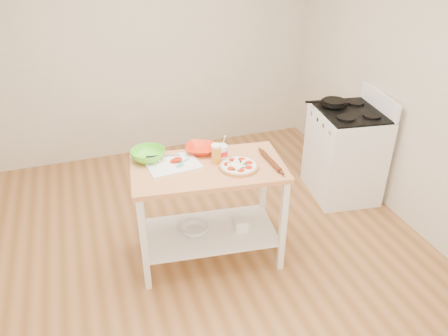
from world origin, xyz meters
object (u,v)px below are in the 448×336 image
at_px(pizza, 239,166).
at_px(yogurt_tub, 221,152).
at_px(green_bowl, 148,155).
at_px(shelf_glass_bowl, 194,229).
at_px(cutting_board, 172,164).
at_px(orange_bowl, 200,149).
at_px(beer_pint, 216,154).
at_px(shelf_bin, 241,225).
at_px(skillet, 334,103).
at_px(knife, 158,157).
at_px(prep_island, 209,193).
at_px(gas_stove, 345,153).
at_px(rolling_pin, 271,161).
at_px(spatula, 182,163).

height_order(pizza, yogurt_tub, yogurt_tub).
height_order(green_bowl, shelf_glass_bowl, green_bowl).
height_order(cutting_board, yogurt_tub, yogurt_tub).
height_order(pizza, orange_bowl, orange_bowl).
xyz_separation_m(beer_pint, shelf_bin, (0.18, -0.11, -0.67)).
distance_m(skillet, beer_pint, 1.60).
distance_m(pizza, beer_pint, 0.20).
xyz_separation_m(knife, shelf_glass_bowl, (0.21, -0.23, -0.62)).
bearing_deg(prep_island, orange_bowl, 87.31).
height_order(gas_stove, skillet, gas_stove).
height_order(green_bowl, shelf_bin, green_bowl).
distance_m(skillet, green_bowl, 2.01).
height_order(yogurt_tub, shelf_glass_bowl, yogurt_tub).
xyz_separation_m(orange_bowl, rolling_pin, (0.47, -0.36, -0.01)).
height_order(pizza, spatula, pizza).
height_order(pizza, rolling_pin, pizza).
height_order(knife, shelf_glass_bowl, knife).
height_order(skillet, yogurt_tub, yogurt_tub).
relative_size(gas_stove, shelf_bin, 10.36).
bearing_deg(pizza, gas_stove, 23.70).
height_order(spatula, shelf_glass_bowl, spatula).
xyz_separation_m(gas_stove, cutting_board, (-1.90, -0.40, 0.43)).
relative_size(prep_island, gas_stove, 1.14).
bearing_deg(yogurt_tub, orange_bowl, 126.64).
relative_size(orange_bowl, yogurt_tub, 1.13).
relative_size(knife, rolling_pin, 0.81).
relative_size(prep_island, rolling_pin, 3.77).
distance_m(beer_pint, shelf_bin, 0.70).
xyz_separation_m(green_bowl, beer_pint, (0.50, -0.22, 0.04)).
xyz_separation_m(knife, orange_bowl, (0.35, -0.01, 0.01)).
bearing_deg(rolling_pin, green_bowl, 157.58).
height_order(yogurt_tub, shelf_bin, yogurt_tub).
bearing_deg(spatula, shelf_bin, -48.09).
relative_size(orange_bowl, beer_pint, 1.54).
xyz_separation_m(spatula, orange_bowl, (0.20, 0.16, 0.01)).
distance_m(pizza, spatula, 0.44).
height_order(knife, green_bowl, green_bowl).
distance_m(skillet, pizza, 1.54).
height_order(gas_stove, green_bowl, gas_stove).
distance_m(spatula, shelf_glass_bowl, 0.62).
bearing_deg(cutting_board, gas_stove, 6.30).
relative_size(yogurt_tub, shelf_glass_bowl, 0.90).
height_order(skillet, cutting_board, skillet).
relative_size(skillet, pizza, 1.31).
bearing_deg(beer_pint, shelf_bin, -30.77).
relative_size(cutting_board, yogurt_tub, 1.99).
relative_size(gas_stove, yogurt_tub, 5.15).
bearing_deg(green_bowl, orange_bowl, -1.55).
relative_size(prep_island, pizza, 4.11).
bearing_deg(rolling_pin, shelf_glass_bowl, 167.56).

